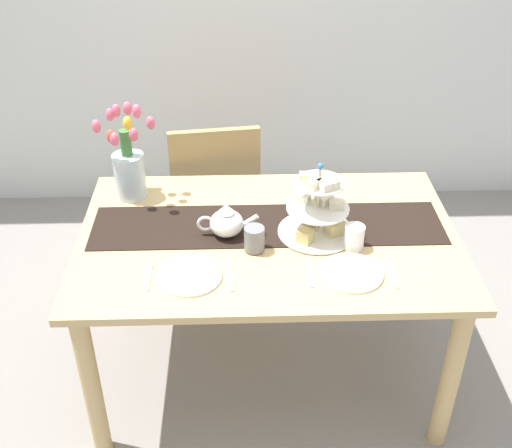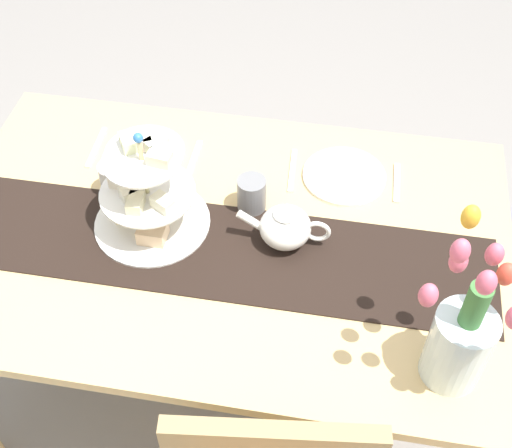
{
  "view_description": "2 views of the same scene",
  "coord_description": "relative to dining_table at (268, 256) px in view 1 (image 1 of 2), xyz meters",
  "views": [
    {
      "loc": [
        -0.11,
        -2.03,
        2.14
      ],
      "look_at": [
        -0.05,
        -0.01,
        0.79
      ],
      "focal_mm": 44.73,
      "sensor_mm": 36.0,
      "label": 1
    },
    {
      "loc": [
        -0.28,
        1.11,
        2.06
      ],
      "look_at": [
        -0.09,
        0.01,
        0.8
      ],
      "focal_mm": 47.57,
      "sensor_mm": 36.0,
      "label": 2
    }
  ],
  "objects": [
    {
      "name": "knife_right",
      "position": [
        0.43,
        -0.26,
        0.11
      ],
      "size": [
        0.02,
        0.17,
        0.01
      ],
      "primitive_type": "cube",
      "rotation": [
        0.0,
        0.0,
        0.03
      ],
      "color": "silver",
      "rests_on": "dining_table"
    },
    {
      "name": "dinner_plate_right",
      "position": [
        0.28,
        -0.26,
        0.11
      ],
      "size": [
        0.23,
        0.23,
        0.01
      ],
      "primitive_type": "cylinder",
      "color": "white",
      "rests_on": "dining_table"
    },
    {
      "name": "fork_left",
      "position": [
        -0.44,
        -0.26,
        0.11
      ],
      "size": [
        0.02,
        0.15,
        0.01
      ],
      "primitive_type": "cube",
      "rotation": [
        0.0,
        0.0,
        0.02
      ],
      "color": "silver",
      "rests_on": "dining_table"
    },
    {
      "name": "chair_left",
      "position": [
        -0.23,
        0.7,
        -0.13
      ],
      "size": [
        0.47,
        0.47,
        0.91
      ],
      "color": "#9C8254",
      "rests_on": "ground_plane"
    },
    {
      "name": "table_runner",
      "position": [
        0.0,
        0.06,
        0.11
      ],
      "size": [
        1.38,
        0.31,
        0.0
      ],
      "primitive_type": "cube",
      "color": "black",
      "rests_on": "dining_table"
    },
    {
      "name": "dinner_plate_left",
      "position": [
        -0.29,
        -0.26,
        0.11
      ],
      "size": [
        0.23,
        0.23,
        0.01
      ],
      "primitive_type": "cylinder",
      "color": "white",
      "rests_on": "dining_table"
    },
    {
      "name": "knife_left",
      "position": [
        -0.15,
        -0.26,
        0.11
      ],
      "size": [
        0.02,
        0.17,
        0.01
      ],
      "primitive_type": "cube",
      "rotation": [
        0.0,
        0.0,
        0.06
      ],
      "color": "silver",
      "rests_on": "dining_table"
    },
    {
      "name": "dining_table",
      "position": [
        0.0,
        0.0,
        0.0
      ],
      "size": [
        1.47,
        0.94,
        0.74
      ],
      "color": "tan",
      "rests_on": "ground_plane"
    },
    {
      "name": "fork_right",
      "position": [
        0.14,
        -0.26,
        0.11
      ],
      "size": [
        0.02,
        0.15,
        0.01
      ],
      "primitive_type": "cube",
      "rotation": [
        0.0,
        0.0,
        -0.01
      ],
      "color": "silver",
      "rests_on": "dining_table"
    },
    {
      "name": "tulip_vase",
      "position": [
        -0.57,
        0.31,
        0.25
      ],
      "size": [
        0.24,
        0.23,
        0.42
      ],
      "color": "silver",
      "rests_on": "dining_table"
    },
    {
      "name": "mug_grey",
      "position": [
        -0.06,
        -0.1,
        0.16
      ],
      "size": [
        0.08,
        0.08,
        0.09
      ],
      "primitive_type": "cylinder",
      "color": "slate",
      "rests_on": "table_runner"
    },
    {
      "name": "tiered_cake_stand",
      "position": [
        0.19,
        -0.0,
        0.21
      ],
      "size": [
        0.3,
        0.3,
        0.3
      ],
      "color": "beige",
      "rests_on": "table_runner"
    },
    {
      "name": "teapot",
      "position": [
        -0.16,
        0.0,
        0.17
      ],
      "size": [
        0.24,
        0.13,
        0.14
      ],
      "color": "white",
      "rests_on": "table_runner"
    },
    {
      "name": "mug_white_text",
      "position": [
        0.31,
        -0.1,
        0.16
      ],
      "size": [
        0.08,
        0.08,
        0.09
      ],
      "primitive_type": "cylinder",
      "color": "white",
      "rests_on": "dining_table"
    },
    {
      "name": "ground_plane",
      "position": [
        0.0,
        0.0,
        -0.63
      ],
      "size": [
        8.0,
        8.0,
        0.0
      ],
      "primitive_type": "plane",
      "color": "gray"
    }
  ]
}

